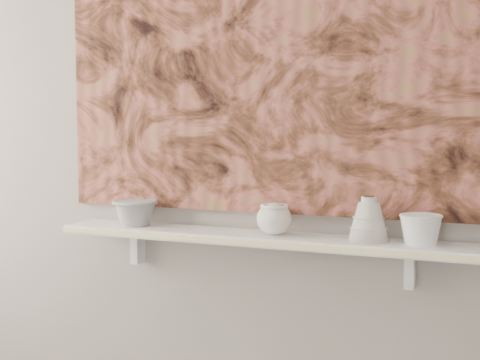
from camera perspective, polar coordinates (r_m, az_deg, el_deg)
The scene contains 11 objects.
wall_back at distance 2.26m, azimuth 2.26°, elevation 6.33°, with size 3.60×3.60×0.00m, color gray.
shelf at distance 2.21m, azimuth 1.37°, elevation -4.97°, with size 1.40×0.18×0.03m, color white.
shelf_stripe at distance 2.12m, azimuth 0.47°, elevation -5.37°, with size 1.40×0.01×0.02m, color #FBF0A7.
bracket_left at distance 2.49m, azimuth -8.71°, elevation -5.65°, with size 0.03×0.06×0.12m, color white.
bracket_right at distance 2.16m, azimuth 14.32°, elevation -7.35°, with size 0.03×0.06×0.12m, color white.
painting at distance 2.26m, azimuth 2.15°, elevation 11.15°, with size 1.50×0.03×1.10m, color brown.
house_motif at distance 2.13m, azimuth 13.49°, elevation 3.12°, with size 0.09×0.00×0.08m, color black.
bowl_grey at distance 2.40m, azimuth -8.93°, elevation -2.74°, with size 0.16×0.16×0.09m, color gray, non-canonical shape.
cup_cream at distance 2.17m, azimuth 2.93°, elevation -3.34°, with size 0.11×0.11×0.10m, color white, non-canonical shape.
bell_vessel at distance 2.09m, azimuth 10.93°, elevation -3.27°, with size 0.13×0.13×0.14m, color beige, non-canonical shape.
bowl_white at distance 2.07m, azimuth 15.16°, elevation -4.08°, with size 0.13×0.13×0.09m, color silver, non-canonical shape.
Camera 1 is at (0.78, -0.52, 1.29)m, focal length 50.00 mm.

